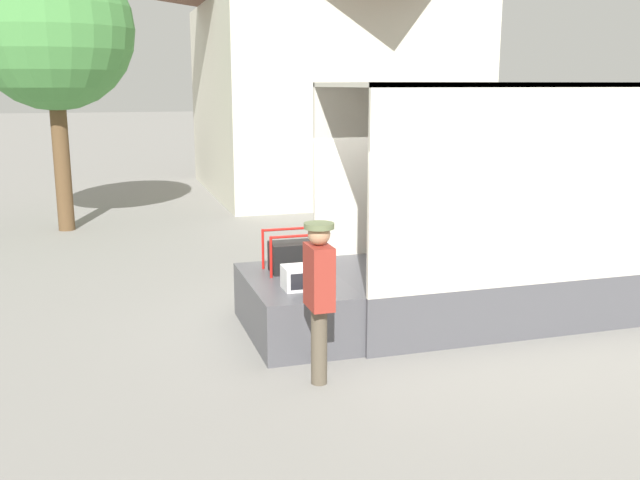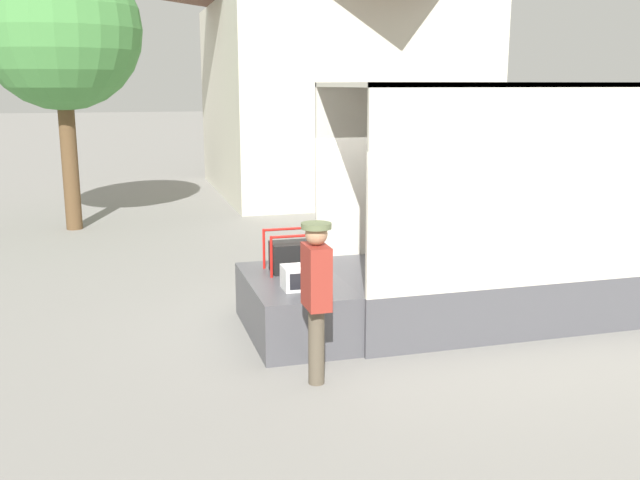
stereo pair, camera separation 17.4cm
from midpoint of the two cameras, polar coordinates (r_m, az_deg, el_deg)
name	(u,v)px [view 2 (the right image)]	position (r m, az deg, el deg)	size (l,w,h in m)	color
ground_plane	(338,329)	(9.76, 1.94, -7.12)	(160.00, 160.00, 0.00)	gray
box_truck	(603,239)	(11.39, 22.09, 0.07)	(6.85, 2.28, 3.28)	#B2B2B7
tailgate_deck	(294,306)	(9.48, -1.55, -5.32)	(1.21, 2.17, 0.75)	#4C4C51
microwave	(305,277)	(8.92, -0.68, -2.98)	(0.56, 0.37, 0.29)	white
portable_generator	(294,256)	(9.72, -1.58, -1.29)	(0.72, 0.53, 0.56)	black
worker_person	(316,286)	(7.70, 0.35, -3.67)	(0.33, 0.44, 1.82)	brown
house_backdrop	(336,64)	(22.33, 1.50, 13.88)	(7.63, 8.13, 7.55)	beige
street_tree	(60,30)	(17.01, -19.81, 15.52)	(3.50, 3.50, 6.17)	brown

